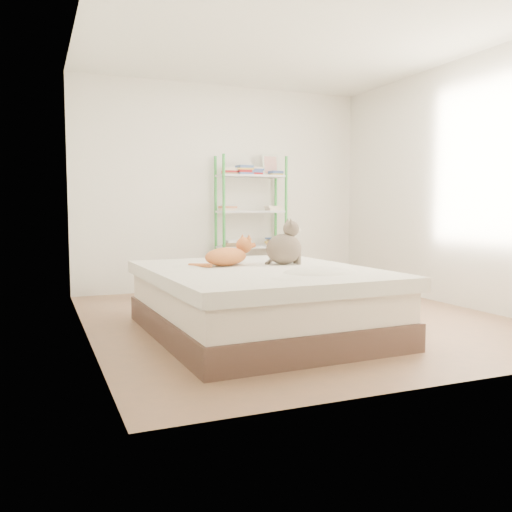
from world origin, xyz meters
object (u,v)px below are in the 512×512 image
bed (259,301)px  white_bin (161,282)px  shelf_unit (251,221)px  grey_cat (284,242)px  cardboard_box (233,283)px  orange_cat (226,254)px

bed → white_bin: bearing=99.1°
bed → shelf_unit: (0.87, 2.33, 0.61)m
bed → white_bin: 1.99m
bed → grey_cat: grey_cat is taller
shelf_unit → white_bin: (-1.26, -0.38, -0.68)m
shelf_unit → white_bin: size_ratio=4.40×
bed → cardboard_box: 1.78m
bed → cardboard_box: size_ratio=3.45×
grey_cat → shelf_unit: 2.21m
orange_cat → cardboard_box: bearing=46.9°
white_bin → shelf_unit: bearing=16.8°
cardboard_box → white_bin: cardboard_box is taller
grey_cat → white_bin: (-0.71, 1.76, -0.54)m
cardboard_box → bed: bearing=-79.6°
bed → orange_cat: bearing=123.3°
orange_cat → shelf_unit: size_ratio=0.29×
orange_cat → cardboard_box: size_ratio=0.78×
cardboard_box → white_bin: bearing=-172.2°
shelf_unit → bed: bearing=-110.5°
orange_cat → grey_cat: size_ratio=1.28×
bed → orange_cat: orange_cat is taller
grey_cat → bed: bearing=128.1°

